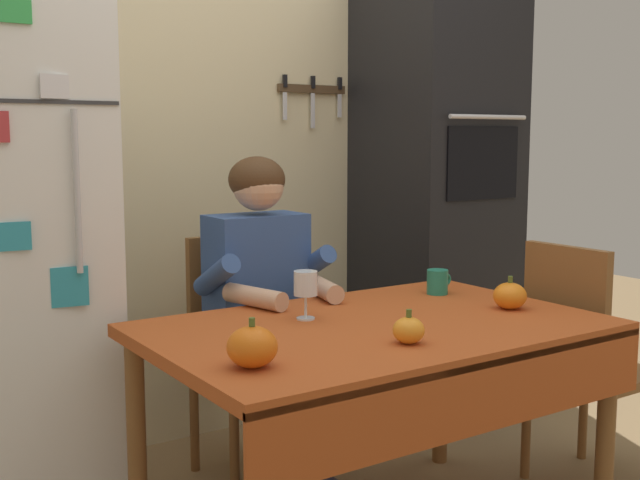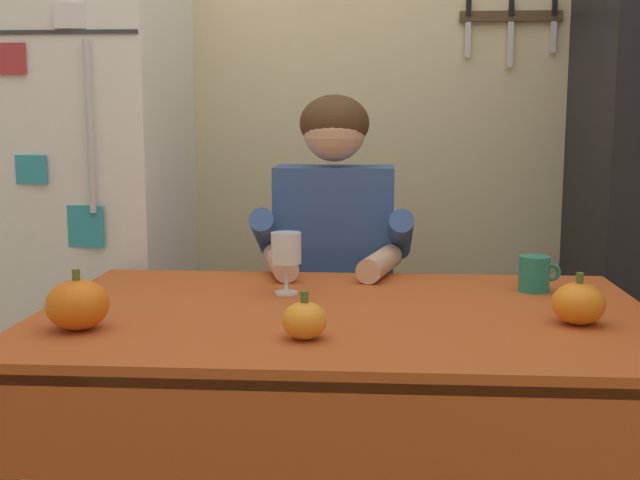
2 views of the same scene
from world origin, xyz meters
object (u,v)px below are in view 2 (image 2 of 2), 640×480
seated_person (333,265)px  wine_glass (286,250)px  chair_behind_person (336,322)px  coffee_mug (535,274)px  pumpkin_medium (77,305)px  refrigerator (76,200)px  pumpkin_small (305,320)px  pumpkin_large (579,303)px  dining_table (345,348)px

seated_person → wine_glass: (-0.09, -0.42, 0.11)m
chair_behind_person → coffee_mug: bearing=-45.1°
pumpkin_medium → coffee_mug: bearing=23.5°
refrigerator → chair_behind_person: 0.98m
chair_behind_person → pumpkin_small: (-0.01, -1.02, 0.27)m
seated_person → pumpkin_medium: (-0.49, -0.79, 0.06)m
chair_behind_person → pumpkin_large: chair_behind_person is taller
wine_glass → seated_person: bearing=77.4°
wine_glass → pumpkin_large: (0.66, -0.25, -0.07)m
chair_behind_person → wine_glass: (-0.09, -0.61, 0.34)m
chair_behind_person → pumpkin_medium: 1.13m
chair_behind_person → pumpkin_medium: chair_behind_person is taller
wine_glass → pumpkin_medium: size_ratio=1.20×
seated_person → wine_glass: bearing=-102.6°
wine_glass → pumpkin_small: bearing=-78.6°
chair_behind_person → pumpkin_small: chair_behind_person is taller
chair_behind_person → wine_glass: bearing=-98.8°
dining_table → wine_glass: bearing=129.9°
pumpkin_medium → pumpkin_small: pumpkin_medium is taller
pumpkin_small → coffee_mug: bearing=41.6°
seated_person → pumpkin_medium: size_ratio=9.58×
seated_person → wine_glass: 0.44m
chair_behind_person → pumpkin_large: size_ratio=8.28×
seated_person → pumpkin_large: seated_person is taller
refrigerator → wine_glass: bearing=-41.3°
dining_table → pumpkin_medium: pumpkin_medium is taller
refrigerator → coffee_mug: size_ratio=17.12×
chair_behind_person → pumpkin_small: size_ratio=9.53×
refrigerator → chair_behind_person: size_ratio=1.94×
chair_behind_person → refrigerator: bearing=174.2°
refrigerator → coffee_mug: 1.56m
seated_person → chair_behind_person: bearing=90.0°
seated_person → pumpkin_small: (-0.01, -0.83, 0.04)m
dining_table → pumpkin_small: bearing=-107.7°
dining_table → wine_glass: size_ratio=8.99×
dining_table → pumpkin_medium: (-0.55, -0.19, 0.14)m
refrigerator → pumpkin_large: bearing=-33.2°
pumpkin_medium → pumpkin_small: bearing=-4.7°
dining_table → seated_person: (-0.06, 0.60, 0.08)m
dining_table → coffee_mug: coffee_mug is taller
refrigerator → pumpkin_medium: bearing=-69.4°
dining_table → pumpkin_medium: 0.60m
coffee_mug → pumpkin_medium: (-1.02, -0.44, 0.01)m
wine_glass → pumpkin_large: 0.70m
coffee_mug → pumpkin_small: bearing=-138.4°
refrigerator → coffee_mug: refrigerator is taller
pumpkin_large → pumpkin_small: 0.59m
pumpkin_small → seated_person: bearing=89.2°
seated_person → coffee_mug: 0.64m
coffee_mug → chair_behind_person: bearing=134.9°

